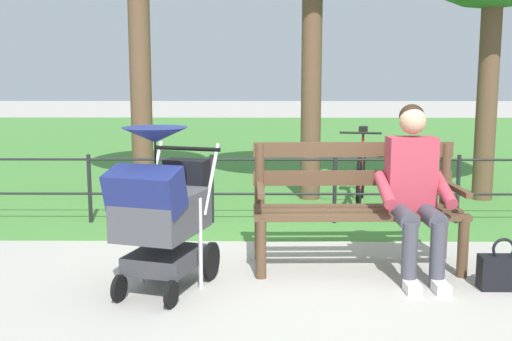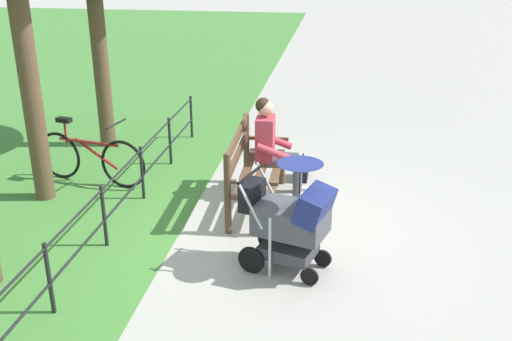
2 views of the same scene
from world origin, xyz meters
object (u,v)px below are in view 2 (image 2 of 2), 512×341
at_px(park_bench, 251,166).
at_px(person_on_bench, 274,144).
at_px(stroller, 292,216).
at_px(handbag, 303,170).
at_px(bicycle, 90,157).

relative_size(park_bench, person_on_bench, 1.27).
relative_size(stroller, handbag, 3.11).
xyz_separation_m(person_on_bench, stroller, (1.82, 0.40, -0.08)).
bearing_deg(bicycle, park_bench, 79.92).
distance_m(person_on_bench, bicycle, 2.49).
distance_m(stroller, handbag, 2.42).
height_order(stroller, bicycle, stroller).
height_order(person_on_bench, handbag, person_on_bench).
bearing_deg(handbag, bicycle, -78.85).
bearing_deg(stroller, person_on_bench, -167.66).
bearing_deg(person_on_bench, stroller, 12.34).
bearing_deg(handbag, park_bench, -30.46).
relative_size(park_bench, bicycle, 0.99).
bearing_deg(person_on_bench, park_bench, -29.37).
height_order(stroller, handbag, stroller).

